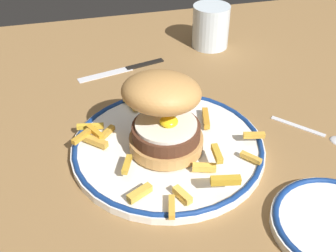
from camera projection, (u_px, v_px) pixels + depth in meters
ground_plane at (195, 145)px, 66.52cm from camera, size 112.92×103.60×4.00cm
dinner_plate at (168, 146)px, 61.94cm from camera, size 28.80×28.80×1.60cm
burger at (163, 111)px, 57.42cm from camera, size 15.62×15.84×12.45cm
fries_pile at (158, 147)px, 59.24cm from camera, size 27.91×27.75×2.95cm
water_glass at (211, 29)px, 88.56cm from camera, size 7.84×7.84×8.97cm
side_plate at (336, 224)px, 50.07cm from camera, size 15.58×15.58×1.60cm
knife at (129, 68)px, 82.38cm from camera, size 17.86×5.63×0.70cm
spoon at (332, 137)px, 64.48cm from camera, size 10.06×11.11×0.90cm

